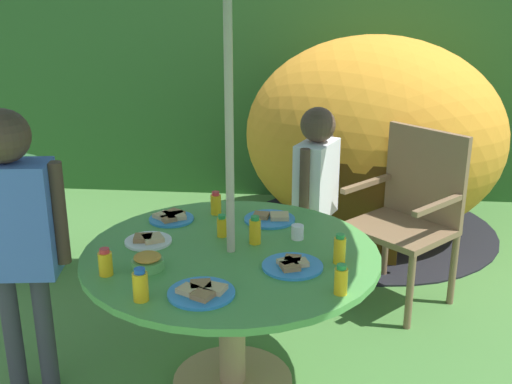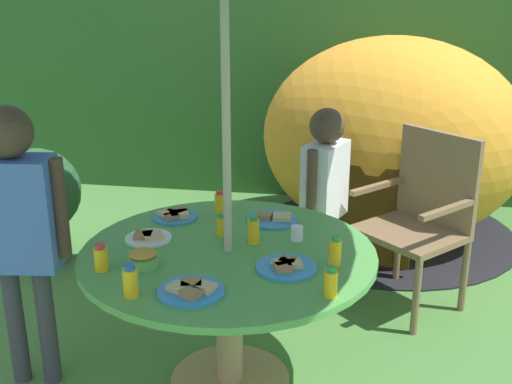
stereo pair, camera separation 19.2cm
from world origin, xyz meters
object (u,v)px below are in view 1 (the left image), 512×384
Objects in this scene: wooden_chair at (411,207)px; dome_tent at (373,138)px; garden_table at (231,282)px; juice_bottle_center_front at (255,231)px; snack_bowl at (148,262)px; plate_mid_right at (270,218)px; juice_bottle_spot_a at (216,204)px; plate_center_back at (292,265)px; child_in_white_shirt at (316,180)px; cup_near at (297,232)px; juice_bottle_near_right at (341,280)px; plate_front_edge at (171,217)px; juice_bottle_mid_left at (105,263)px; juice_bottle_near_left at (222,226)px; plate_far_right at (202,292)px; juice_bottle_spot_b at (140,286)px; child_in_blue_shirt at (14,220)px; plate_back_edge at (148,240)px; potted_plant at (20,204)px.

wooden_chair is 0.46× the size of dome_tent.
garden_table is 10.01× the size of juice_bottle_center_front.
plate_mid_right is at bearing 51.89° from snack_bowl.
plate_center_back is at bearing -55.03° from juice_bottle_spot_a.
juice_bottle_spot_a is at bearing 167.46° from plate_mid_right.
child_in_white_shirt is 8.82× the size of juice_bottle_center_front.
child_in_white_shirt is at bearing 67.94° from garden_table.
wooden_chair reaches higher than cup_near.
juice_bottle_spot_a reaches higher than cup_near.
juice_bottle_center_front is 1.95× the size of cup_near.
juice_bottle_center_front is (-0.37, 0.44, 0.00)m from juice_bottle_near_right.
plate_front_edge is at bearing 164.10° from cup_near.
plate_front_edge is at bearing 135.10° from garden_table.
juice_bottle_mid_left is at bearing -149.54° from garden_table.
juice_bottle_near_left is at bearing -97.05° from wooden_chair.
plate_front_edge is 0.50m from juice_bottle_center_front.
dome_tent reaches higher than plate_far_right.
dome_tent is 2.59m from juice_bottle_mid_left.
juice_bottle_spot_b is (0.20, -0.19, 0.01)m from juice_bottle_mid_left.
dome_tent is at bearing 59.86° from juice_bottle_spot_a.
plate_front_edge is at bearing 31.47° from child_in_blue_shirt.
plate_mid_right is at bearing 31.46° from plate_back_edge.
juice_bottle_mid_left is at bearing 175.57° from juice_bottle_near_right.
plate_front_edge is at bearing 142.04° from plate_center_back.
juice_bottle_center_front is at bearing -99.51° from plate_mid_right.
dome_tent reaches higher than wooden_chair.
plate_mid_right is (-0.77, -0.59, 0.13)m from wooden_chair.
wooden_chair reaches higher than juice_bottle_spot_b.
dome_tent reaches higher than cup_near.
child_in_white_shirt is 4.52× the size of plate_center_back.
plate_far_right is at bearing -121.17° from cup_near.
plate_front_edge is 0.88× the size of plate_mid_right.
plate_mid_right is 0.80m from juice_bottle_near_right.
juice_bottle_near_left reaches higher than plate_center_back.
dome_tent reaches higher than plate_mid_right.
wooden_chair is 1.30× the size of potted_plant.
juice_bottle_mid_left is (-0.74, -0.14, 0.04)m from plate_center_back.
garden_table is 0.26m from juice_bottle_near_left.
juice_bottle_near_left is (0.25, 0.37, 0.02)m from snack_bowl.
juice_bottle_center_front reaches higher than plate_back_edge.
juice_bottle_mid_left is at bearing -169.59° from plate_center_back.
juice_bottle_near_right reaches higher than plate_center_back.
snack_bowl is (-1.08, -2.20, 0.01)m from dome_tent.
snack_bowl is at bearing 99.23° from juice_bottle_spot_b.
child_in_blue_shirt is at bearing 170.65° from juice_bottle_near_right.
potted_plant is 2.99× the size of plate_far_right.
juice_bottle_center_front reaches higher than potted_plant.
juice_bottle_near_left is at bearing -7.91° from child_in_white_shirt.
plate_mid_right is at bearing -99.25° from wooden_chair.
plate_front_edge is 0.81m from juice_bottle_spot_b.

